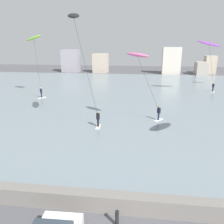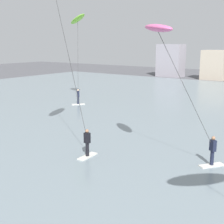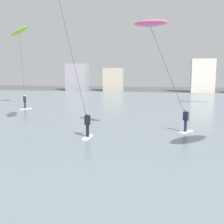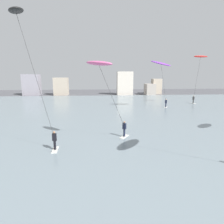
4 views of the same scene
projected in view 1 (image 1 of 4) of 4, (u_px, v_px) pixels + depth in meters
name	position (u px, v px, depth m)	size (l,w,h in m)	color
seawall_barrier	(118.00, 203.00, 11.84)	(60.00, 0.70, 0.98)	slate
water_bay	(134.00, 96.00, 37.30)	(84.00, 52.00, 0.10)	gray
far_shore_buildings	(133.00, 63.00, 64.17)	(42.95, 5.69, 7.12)	gray
bollard_post	(117.00, 218.00, 10.89)	(0.18, 0.18, 0.83)	black
kitesurfer_lime	(34.00, 43.00, 34.52)	(3.56, 3.31, 9.59)	silver
kitesurfer_pink	(141.00, 64.00, 22.42)	(4.40, 3.67, 7.46)	silver
kitesurfer_black	(76.00, 28.00, 20.40)	(3.17, 3.20, 11.02)	silver
kitesurfer_purple	(210.00, 47.00, 36.48)	(4.37, 3.18, 8.76)	silver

